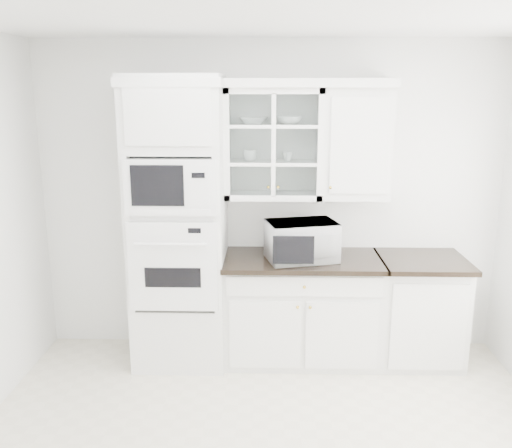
{
  "coord_description": "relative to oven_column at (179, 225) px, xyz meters",
  "views": [
    {
      "loc": [
        0.0,
        -2.91,
        2.27
      ],
      "look_at": [
        -0.1,
        1.05,
        1.3
      ],
      "focal_mm": 38.0,
      "sensor_mm": 36.0,
      "label": 1
    }
  ],
  "objects": [
    {
      "name": "countertop_microwave",
      "position": [
        1.01,
        -0.02,
        -0.12
      ],
      "size": [
        0.65,
        0.58,
        0.32
      ],
      "primitive_type": "imported",
      "rotation": [
        0.0,
        0.0,
        3.39
      ],
      "color": "white",
      "rests_on": "base_cabinet_run"
    },
    {
      "name": "upper_cabinet_glass",
      "position": [
        0.78,
        0.17,
        0.65
      ],
      "size": [
        0.8,
        0.33,
        0.9
      ],
      "color": "white",
      "rests_on": "room_shell"
    },
    {
      "name": "bowl_a",
      "position": [
        0.62,
        0.17,
        0.84
      ],
      "size": [
        0.24,
        0.24,
        0.06
      ],
      "primitive_type": "imported",
      "rotation": [
        0.0,
        0.0,
        -0.02
      ],
      "color": "white",
      "rests_on": "upper_cabinet_glass"
    },
    {
      "name": "bowl_b",
      "position": [
        0.91,
        0.16,
        0.84
      ],
      "size": [
        0.22,
        0.22,
        0.07
      ],
      "primitive_type": "imported",
      "rotation": [
        0.0,
        0.0,
        0.05
      ],
      "color": "white",
      "rests_on": "upper_cabinet_glass"
    },
    {
      "name": "room_shell",
      "position": [
        0.75,
        -0.99,
        0.58
      ],
      "size": [
        4.0,
        3.5,
        2.7
      ],
      "color": "white",
      "rests_on": "ground"
    },
    {
      "name": "oven_column",
      "position": [
        0.0,
        0.0,
        0.0
      ],
      "size": [
        0.76,
        0.68,
        2.4
      ],
      "color": "white",
      "rests_on": "ground"
    },
    {
      "name": "upper_cabinet_solid",
      "position": [
        1.46,
        0.17,
        0.65
      ],
      "size": [
        0.55,
        0.33,
        0.9
      ],
      "primitive_type": "cube",
      "color": "white",
      "rests_on": "room_shell"
    },
    {
      "name": "base_cabinet_run",
      "position": [
        1.03,
        0.03,
        -0.74
      ],
      "size": [
        1.32,
        0.67,
        0.92
      ],
      "color": "white",
      "rests_on": "ground"
    },
    {
      "name": "cup_a",
      "position": [
        0.59,
        0.15,
        0.56
      ],
      "size": [
        0.15,
        0.15,
        0.09
      ],
      "primitive_type": "imported",
      "rotation": [
        0.0,
        0.0,
        0.34
      ],
      "color": "white",
      "rests_on": "upper_cabinet_glass"
    },
    {
      "name": "cup_b",
      "position": [
        0.9,
        0.18,
        0.55
      ],
      "size": [
        0.11,
        0.11,
        0.08
      ],
      "primitive_type": "imported",
      "rotation": [
        0.0,
        0.0,
        -0.25
      ],
      "color": "white",
      "rests_on": "upper_cabinet_glass"
    },
    {
      "name": "crown_molding",
      "position": [
        0.68,
        0.14,
        1.14
      ],
      "size": [
        2.14,
        0.38,
        0.07
      ],
      "primitive_type": "cube",
      "color": "white",
      "rests_on": "room_shell"
    },
    {
      "name": "extra_base_cabinet",
      "position": [
        2.03,
        0.03,
        -0.74
      ],
      "size": [
        0.72,
        0.67,
        0.92
      ],
      "color": "white",
      "rests_on": "ground"
    }
  ]
}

